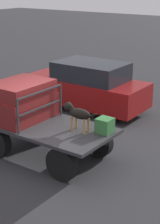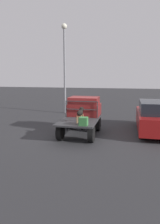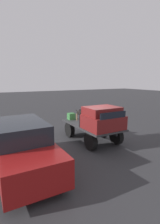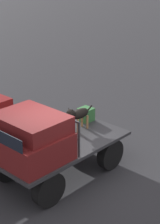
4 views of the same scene
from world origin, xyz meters
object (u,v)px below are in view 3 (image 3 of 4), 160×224
flatbed_truck (92,129)px  dog (81,113)px  cargo_crate (71,116)px  parked_sedan (22,146)px

flatbed_truck → dog: bearing=-168.2°
flatbed_truck → dog: size_ratio=3.53×
flatbed_truck → cargo_crate: 1.62m
flatbed_truck → parked_sedan: bearing=-70.3°
dog → parked_sedan: (2.22, -3.65, -0.49)m
dog → cargo_crate: dog is taller
dog → cargo_crate: size_ratio=2.69×
cargo_crate → parked_sedan: 4.42m
dog → cargo_crate: 0.75m
parked_sedan → flatbed_truck: bearing=102.6°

